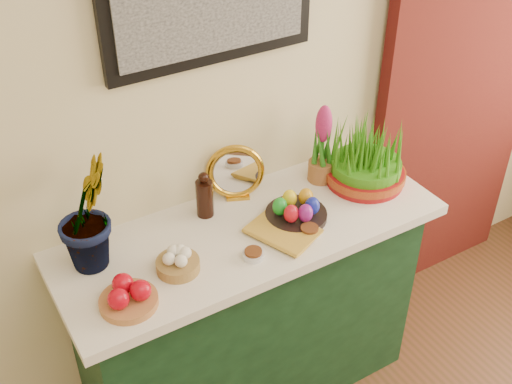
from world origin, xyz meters
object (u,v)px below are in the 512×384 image
Objects in this scene: wheatgrass_sabzeh at (367,157)px; book at (268,243)px; mirror at (235,173)px; hyacinth_green at (84,198)px; sideboard at (250,317)px.

book is at bearing -165.10° from wheatgrass_sabzeh.
hyacinth_green is at bearing -172.46° from mirror.
mirror reaches higher than sideboard.
sideboard is 0.90m from hyacinth_green.
book is 0.56m from wheatgrass_sabzeh.
book is (-0.00, -0.13, 0.48)m from sideboard.
mirror is at bearing 58.92° from book.
hyacinth_green is 1.07m from wheatgrass_sabzeh.
hyacinth_green reaches higher than book.
hyacinth_green is at bearing 133.98° from book.
book reaches higher than sideboard.
mirror is at bearing -35.98° from hyacinth_green.
sideboard is 4.17× the size of wheatgrass_sabzeh.
wheatgrass_sabzeh is (0.53, 0.14, 0.10)m from book.
wheatgrass_sabzeh is at bearing -48.82° from hyacinth_green.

